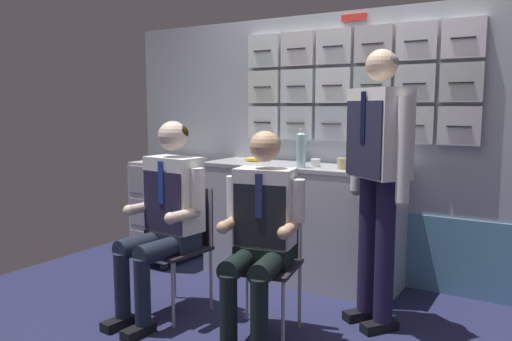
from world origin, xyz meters
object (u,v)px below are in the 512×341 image
Objects in this scene: water_bottle_tall at (301,149)px; paper_cup_blue at (301,158)px; snack_banana at (254,159)px; folding_chair_left at (183,234)px; folding_chair_right at (269,248)px; crew_member_left at (165,209)px; crew_member_right at (260,228)px; crew_member_standing at (378,162)px; service_trolley at (170,207)px.

paper_cup_blue is (-0.17, 0.35, -0.11)m from water_bottle_tall.
water_bottle_tall reaches higher than snack_banana.
folding_chair_left is 0.68m from folding_chair_right.
folding_chair_right is (0.70, 0.16, -0.20)m from crew_member_left.
snack_banana is at bearing -152.32° from paper_cup_blue.
folding_chair_right is 0.23m from crew_member_right.
paper_cup_blue reaches higher than snack_banana.
crew_member_left is 1.37m from paper_cup_blue.
folding_chair_right is at bearing -143.29° from crew_member_standing.
crew_member_standing is 10.16× the size of snack_banana.
snack_banana is (-0.72, 1.11, 0.27)m from crew_member_right.
snack_banana is (0.80, 0.15, 0.47)m from service_trolley.
crew_member_standing is (0.52, 0.57, 0.36)m from crew_member_right.
crew_member_left is 1.54× the size of folding_chair_right.
crew_member_standing is (1.25, 0.57, 0.33)m from crew_member_left.
service_trolley is 0.71× the size of crew_member_left.
crew_member_right is 0.72× the size of crew_member_standing.
crew_member_standing is 28.43× the size of paper_cup_blue.
crew_member_standing reaches higher than folding_chair_left.
folding_chair_right is at bearing 101.09° from crew_member_right.
service_trolley is 5.36× the size of snack_banana.
snack_banana is (0.01, 1.11, 0.23)m from crew_member_left.
service_trolley is 3.13× the size of water_bottle_tall.
crew_member_right is at bearing -12.23° from folding_chair_left.
snack_banana is at bearing 10.39° from service_trolley.
crew_member_right is 20.48× the size of paper_cup_blue.
folding_chair_left is 0.65× the size of crew_member_left.
service_trolley is 0.53× the size of crew_member_standing.
folding_chair_left is at bearing 84.23° from crew_member_left.
service_trolley is at bearing 151.69° from folding_chair_right.
paper_cup_blue is at bearing 115.97° from water_bottle_tall.
snack_banana is at bearing 89.57° from crew_member_left.
snack_banana reaches higher than folding_chair_left.
service_trolley is 0.73× the size of crew_member_right.
crew_member_standing reaches higher than crew_member_right.
folding_chair_right is at bearing -78.10° from water_bottle_tall.
snack_banana is at bearing 125.87° from folding_chair_right.
crew_member_left is at bearing -95.77° from folding_chair_left.
folding_chair_left is 0.49× the size of crew_member_standing.
folding_chair_right is at bearing -28.31° from service_trolley.
crew_member_left reaches higher than service_trolley.
crew_member_standing is at bearing 36.71° from folding_chair_right.
crew_member_standing is 1.15m from paper_cup_blue.
crew_member_left is 1.14m from water_bottle_tall.
crew_member_right is at bearing -132.42° from crew_member_standing.
crew_member_standing reaches higher than snack_banana.
folding_chair_left and folding_chair_right have the same top height.
service_trolley is at bearing 169.08° from crew_member_standing.
crew_member_right is at bearing -74.11° from paper_cup_blue.
crew_member_standing reaches higher than service_trolley.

